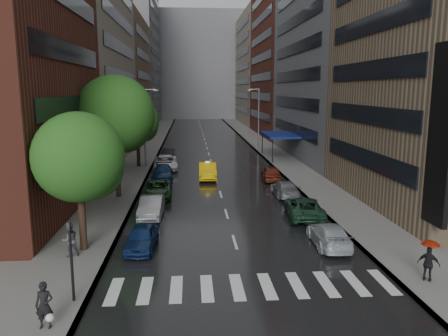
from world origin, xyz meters
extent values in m
plane|color=gray|center=(0.00, 0.00, 0.00)|extent=(220.00, 220.00, 0.00)
cube|color=black|center=(0.00, 50.00, 0.01)|extent=(14.00, 140.00, 0.01)
cube|color=gray|center=(-9.00, 50.00, 0.07)|extent=(4.00, 140.00, 0.15)
cube|color=gray|center=(9.00, 50.00, 0.07)|extent=(4.00, 140.00, 0.15)
cube|color=silver|center=(-6.10, -2.00, 0.01)|extent=(0.55, 2.80, 0.01)
cube|color=silver|center=(-4.70, -2.00, 0.01)|extent=(0.55, 2.80, 0.01)
cube|color=silver|center=(-3.30, -2.00, 0.01)|extent=(0.55, 2.80, 0.01)
cube|color=silver|center=(-1.90, -2.00, 0.01)|extent=(0.55, 2.80, 0.01)
cube|color=silver|center=(-0.50, -2.00, 0.01)|extent=(0.55, 2.80, 0.01)
cube|color=silver|center=(0.90, -2.00, 0.01)|extent=(0.55, 2.80, 0.01)
cube|color=silver|center=(2.30, -2.00, 0.01)|extent=(0.55, 2.80, 0.01)
cube|color=silver|center=(3.70, -2.00, 0.01)|extent=(0.55, 2.80, 0.01)
cube|color=silver|center=(5.10, -2.00, 0.01)|extent=(0.55, 2.80, 0.01)
cube|color=silver|center=(6.50, -2.00, 0.01)|extent=(0.55, 2.80, 0.01)
cube|color=maroon|center=(-15.00, 12.00, 13.00)|extent=(8.00, 20.00, 26.00)
cube|color=gray|center=(-15.00, 36.00, 17.00)|extent=(8.00, 28.00, 34.00)
cube|color=#937A5B|center=(-15.00, 64.00, 11.00)|extent=(8.00, 28.00, 22.00)
cube|color=slate|center=(-15.00, 94.00, 19.00)|extent=(8.00, 32.00, 38.00)
cube|color=#937A5B|center=(15.00, 12.00, 15.00)|extent=(8.00, 20.00, 30.00)
cube|color=slate|center=(15.00, 36.00, 12.00)|extent=(8.00, 28.00, 24.00)
cube|color=maroon|center=(15.00, 64.00, 18.00)|extent=(8.00, 28.00, 36.00)
cube|color=gray|center=(15.00, 94.00, 14.00)|extent=(8.00, 32.00, 28.00)
cube|color=black|center=(11.10, 2.00, 6.50)|extent=(0.30, 2.20, 10.00)
cube|color=slate|center=(0.00, 118.00, 16.00)|extent=(40.00, 14.00, 32.00)
cylinder|color=#382619|center=(-8.60, 3.10, 2.16)|extent=(0.40, 0.40, 4.31)
sphere|color=#1E5116|center=(-8.60, 3.10, 5.39)|extent=(4.93, 4.93, 4.93)
cylinder|color=#382619|center=(-8.60, 15.35, 2.79)|extent=(0.40, 0.40, 5.58)
sphere|color=#1E5116|center=(-8.60, 15.35, 6.97)|extent=(6.38, 6.38, 6.38)
cylinder|color=#382619|center=(-8.60, 29.96, 2.16)|extent=(0.40, 0.40, 4.33)
sphere|color=#1E5116|center=(-8.60, 29.96, 5.41)|extent=(4.94, 4.94, 4.94)
imported|color=#DEAE0B|center=(-0.86, 22.80, 0.82)|extent=(1.82, 4.98, 1.63)
imported|color=navy|center=(-5.40, 3.27, 0.69)|extent=(1.85, 4.12, 1.37)
imported|color=gray|center=(-5.40, 9.69, 0.74)|extent=(1.68, 4.52, 1.48)
imported|color=#18361A|center=(-5.40, 15.37, 0.71)|extent=(2.55, 5.18, 1.42)
imported|color=#0E2443|center=(-5.40, 22.58, 0.73)|extent=(2.13, 5.07, 1.46)
imported|color=white|center=(-5.40, 28.37, 0.80)|extent=(2.97, 5.87, 1.59)
imported|color=black|center=(-5.40, 34.32, 0.77)|extent=(1.67, 4.69, 1.54)
imported|color=#B4B9BE|center=(5.40, 2.95, 0.67)|extent=(2.07, 4.69, 1.34)
imported|color=#1B3C28|center=(5.40, 8.67, 0.73)|extent=(2.95, 5.47, 1.46)
imported|color=slate|center=(5.40, 14.94, 0.67)|extent=(1.89, 4.61, 1.34)
imported|color=maroon|center=(5.40, 21.39, 0.76)|extent=(2.14, 4.57, 1.51)
imported|color=black|center=(-8.09, -5.14, 1.06)|extent=(0.67, 0.45, 1.81)
sphere|color=white|center=(-7.89, -5.24, 0.60)|extent=(0.32, 0.32, 0.32)
imported|color=#4C4B50|center=(-9.07, 2.09, 1.06)|extent=(1.11, 1.05, 1.82)
imported|color=black|center=(-9.07, 2.09, 1.80)|extent=(0.96, 0.98, 0.88)
imported|color=black|center=(8.44, -2.33, 0.98)|extent=(1.03, 0.91, 1.66)
imported|color=#B3260D|center=(8.44, -2.33, 1.80)|extent=(0.82, 0.82, 0.72)
cylinder|color=black|center=(-7.60, -3.03, 1.75)|extent=(0.12, 0.12, 3.20)
imported|color=black|center=(-7.60, -3.03, 3.15)|extent=(0.18, 0.15, 0.90)
cylinder|color=gray|center=(-7.80, 30.00, 4.65)|extent=(0.18, 0.18, 9.00)
cube|color=gray|center=(-6.40, 30.00, 8.85)|extent=(0.50, 0.22, 0.16)
cylinder|color=gray|center=(7.80, 45.00, 4.65)|extent=(0.18, 0.18, 9.00)
cube|color=gray|center=(6.40, 45.00, 8.85)|extent=(0.50, 0.22, 0.16)
cube|color=navy|center=(9.00, 35.00, 3.15)|extent=(4.00, 8.00, 0.25)
cylinder|color=black|center=(7.40, 31.20, 1.65)|extent=(0.12, 0.12, 3.00)
cylinder|color=black|center=(7.40, 38.80, 1.65)|extent=(0.12, 0.12, 3.00)
camera|label=1|loc=(-2.57, -20.72, 9.02)|focal=35.00mm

